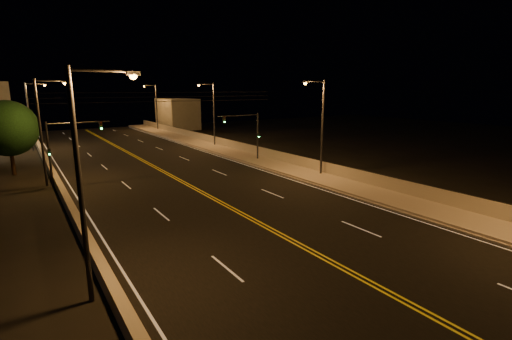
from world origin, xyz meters
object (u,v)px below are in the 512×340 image
streetlight_3 (155,104)px  traffic_signal_right (250,131)px  traffic_signal_left (63,144)px  tree_0 (8,128)px  streetlight_2 (212,110)px  streetlight_1 (320,122)px  streetlight_4 (87,171)px  streetlight_6 (31,112)px  streetlight_5 (44,125)px

streetlight_3 → traffic_signal_right: bearing=-92.4°
traffic_signal_left → tree_0: 7.91m
tree_0 → streetlight_2: bearing=13.0°
streetlight_1 → streetlight_2: 22.07m
traffic_signal_right → tree_0: 23.49m
streetlight_4 → streetlight_6: 43.02m
streetlight_2 → traffic_signal_left: bearing=-148.5°
streetlight_1 → streetlight_5: bearing=154.6°
streetlight_5 → streetlight_6: bearing=90.0°
traffic_signal_right → streetlight_1: bearing=-80.7°
streetlight_6 → tree_0: 15.94m
streetlight_4 → tree_0: size_ratio=1.25×
streetlight_5 → streetlight_6: 22.05m
streetlight_1 → streetlight_2: same height
streetlight_5 → tree_0: streetlight_5 is taller
traffic_signal_right → traffic_signal_left: size_ratio=1.00×
traffic_signal_right → traffic_signal_left: same height
streetlight_5 → tree_0: 6.88m
streetlight_2 → traffic_signal_left: streetlight_2 is taller
streetlight_5 → streetlight_1: bearing=-25.4°
streetlight_5 → traffic_signal_right: size_ratio=1.62×
streetlight_6 → streetlight_3: bearing=34.5°
streetlight_1 → traffic_signal_right: (-1.59, 9.64, -1.63)m
streetlight_1 → tree_0: size_ratio=1.25×
traffic_signal_left → streetlight_1: bearing=-25.5°
streetlight_4 → streetlight_5: same height
streetlight_4 → streetlight_2: bearing=56.9°
streetlight_3 → streetlight_2: bearing=-90.0°
streetlight_5 → streetlight_6: same height
streetlight_4 → traffic_signal_left: (1.19, 20.43, -1.63)m
traffic_signal_right → traffic_signal_left: 18.66m
streetlight_1 → streetlight_3: same height
streetlight_6 → tree_0: size_ratio=1.25×
traffic_signal_right → tree_0: size_ratio=0.77×
traffic_signal_right → streetlight_5: bearing=178.4°
streetlight_4 → streetlight_6: bearing=90.0°
streetlight_2 → streetlight_3: 24.88m
streetlight_1 → traffic_signal_left: streetlight_1 is taller
streetlight_3 → traffic_signal_right: (-1.59, -37.30, -1.63)m
streetlight_1 → traffic_signal_left: bearing=154.5°
streetlight_4 → traffic_signal_right: (19.84, 20.43, -1.63)m
traffic_signal_left → tree_0: tree_0 is taller
streetlight_1 → streetlight_4: size_ratio=1.00×
streetlight_2 → tree_0: (-24.02, -5.54, -0.67)m
tree_0 → streetlight_3: bearing=51.7°
streetlight_4 → traffic_signal_right: bearing=45.8°
streetlight_1 → streetlight_4: same height
streetlight_5 → traffic_signal_left: 2.09m
streetlight_2 → tree_0: streetlight_2 is taller
traffic_signal_right → tree_0: tree_0 is taller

